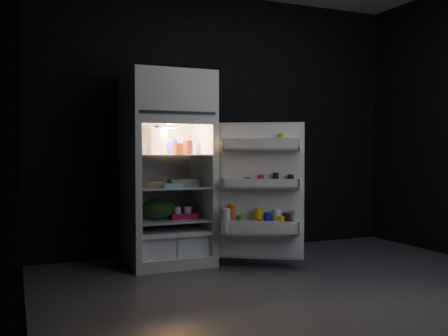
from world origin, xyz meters
name	(u,v)px	position (x,y,z in m)	size (l,w,h in m)	color
floor	(310,290)	(0.00, 0.00, 0.00)	(4.00, 3.40, 0.00)	#46464A
wall_back	(223,123)	(0.00, 1.70, 1.35)	(4.00, 0.00, 2.70)	black
wall_left	(24,102)	(-2.00, 0.00, 1.35)	(0.00, 3.40, 2.70)	black
refrigerator	(167,162)	(-0.74, 1.32, 0.96)	(0.76, 0.71, 1.78)	silver
fridge_door	(261,193)	(-0.03, 0.75, 0.68)	(0.72, 0.53, 1.22)	silver
milk_jug	(157,141)	(-0.83, 1.30, 1.15)	(0.14, 0.14, 0.24)	white
mayo_jar	(171,147)	(-0.69, 1.34, 1.10)	(0.12, 0.12, 0.14)	navy
jam_jar	(188,147)	(-0.54, 1.29, 1.09)	(0.09, 0.09, 0.13)	black
amber_bottle	(137,142)	(-1.01, 1.35, 1.14)	(0.08, 0.08, 0.22)	gold
small_carton	(178,149)	(-0.69, 1.12, 1.08)	(0.08, 0.06, 0.10)	#CA5617
egg_carton	(184,183)	(-0.61, 1.20, 0.76)	(0.28, 0.11, 0.07)	gray
pie	(155,184)	(-0.84, 1.36, 0.75)	(0.33, 0.33, 0.04)	tan
flat_package	(174,186)	(-0.74, 1.08, 0.75)	(0.17, 0.08, 0.04)	#97CFE9
wrapped_pkg	(179,183)	(-0.59, 1.38, 0.75)	(0.11, 0.09, 0.05)	beige
produce_bag	(158,209)	(-0.84, 1.25, 0.52)	(0.32, 0.27, 0.20)	#193815
yogurt_tray	(183,216)	(-0.61, 1.21, 0.45)	(0.25, 0.14, 0.05)	#AE0E48
small_can_red	(183,210)	(-0.52, 1.48, 0.47)	(0.07, 0.07, 0.09)	#AE0E48
small_can_silver	(192,211)	(-0.46, 1.40, 0.47)	(0.06, 0.06, 0.09)	silver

